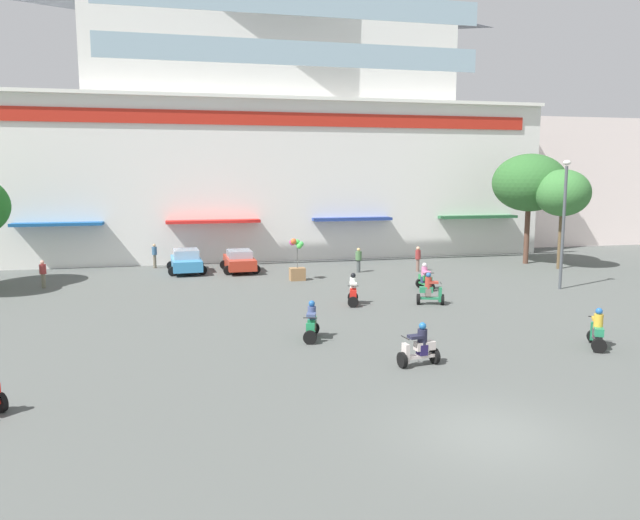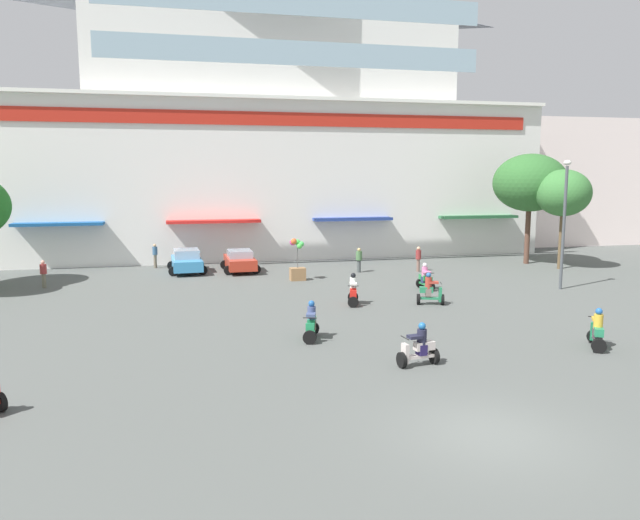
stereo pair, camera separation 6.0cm
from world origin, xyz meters
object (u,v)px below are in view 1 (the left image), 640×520
object	(u,v)px
plaza_tree_1	(563,193)
scooter_rider_0	(430,291)
parked_car_1	(239,261)
scooter_rider_1	(597,331)
scooter_rider_3	(425,279)
parked_car_0	(186,261)
scooter_rider_7	(420,348)
balloon_vendor_cart	(297,264)
plaza_tree_3	(529,183)
pedestrian_2	(359,259)
scooter_rider_5	(312,324)
pedestrian_0	(418,257)
pedestrian_1	(154,254)
scooter_rider_6	(353,292)
streetlamp_near	(564,215)
pedestrian_3	(43,272)

from	to	relation	value
plaza_tree_1	scooter_rider_0	distance (m)	15.98
parked_car_1	scooter_rider_0	world-z (taller)	scooter_rider_0
parked_car_1	scooter_rider_0	distance (m)	14.50
scooter_rider_1	scooter_rider_3	distance (m)	11.97
parked_car_0	scooter_rider_0	size ratio (longest dim) A/B	2.54
parked_car_1	scooter_rider_7	world-z (taller)	scooter_rider_7
plaza_tree_1	balloon_vendor_cart	world-z (taller)	plaza_tree_1
plaza_tree_3	parked_car_0	distance (m)	24.01
pedestrian_2	parked_car_0	bearing A→B (deg)	167.48
plaza_tree_1	scooter_rider_5	world-z (taller)	plaza_tree_1
pedestrian_0	pedestrian_1	world-z (taller)	pedestrian_1
scooter_rider_6	pedestrian_1	xyz separation A→B (m)	(-9.86, 13.99, 0.31)
scooter_rider_0	pedestrian_0	world-z (taller)	pedestrian_0
scooter_rider_1	scooter_rider_6	world-z (taller)	scooter_rider_6
scooter_rider_7	scooter_rider_3	bearing A→B (deg)	66.47
plaza_tree_1	scooter_rider_0	bearing A→B (deg)	-146.64
scooter_rider_6	balloon_vendor_cart	distance (m)	7.36
scooter_rider_6	streetlamp_near	size ratio (longest dim) A/B	0.22
pedestrian_2	pedestrian_3	distance (m)	18.65
parked_car_1	scooter_rider_1	world-z (taller)	scooter_rider_1
parked_car_0	scooter_rider_6	xyz separation A→B (m)	(7.80, -11.62, -0.12)
scooter_rider_7	scooter_rider_0	bearing A→B (deg)	64.71
scooter_rider_7	pedestrian_1	world-z (taller)	pedestrian_1
scooter_rider_6	balloon_vendor_cart	bearing A→B (deg)	100.93
parked_car_1	scooter_rider_6	size ratio (longest dim) A/B	2.53
plaza_tree_1	scooter_rider_6	xyz separation A→B (m)	(-16.49, -7.64, -4.40)
scooter_rider_5	streetlamp_near	world-z (taller)	streetlamp_near
parked_car_1	scooter_rider_7	distance (m)	21.07
plaza_tree_1	pedestrian_3	xyz separation A→B (m)	(-32.08, 0.37, -4.16)
scooter_rider_6	pedestrian_0	bearing A→B (deg)	51.65
plaza_tree_3	parked_car_0	bearing A→B (deg)	176.73
scooter_rider_1	scooter_rider_5	world-z (taller)	scooter_rider_1
scooter_rider_3	balloon_vendor_cart	world-z (taller)	balloon_vendor_cart
scooter_rider_3	pedestrian_3	xyz separation A→B (m)	(-20.50, 5.20, 0.27)
scooter_rider_0	scooter_rider_7	distance (m)	9.56
parked_car_0	plaza_tree_1	bearing A→B (deg)	-9.30
scooter_rider_1	pedestrian_1	size ratio (longest dim) A/B	0.93
scooter_rider_3	pedestrian_2	size ratio (longest dim) A/B	0.93
scooter_rider_3	scooter_rider_6	distance (m)	5.65
scooter_rider_0	scooter_rider_3	bearing A→B (deg)	70.86
plaza_tree_1	parked_car_0	xyz separation A→B (m)	(-24.29, 3.98, -4.29)
parked_car_1	scooter_rider_3	xyz separation A→B (m)	(9.33, -8.42, -0.12)
streetlamp_near	pedestrian_0	bearing A→B (deg)	126.14
parked_car_1	pedestrian_0	world-z (taller)	pedestrian_0
scooter_rider_0	pedestrian_1	size ratio (longest dim) A/B	0.97
parked_car_1	scooter_rider_0	xyz separation A→B (m)	(8.07, -12.05, -0.06)
scooter_rider_1	scooter_rider_3	size ratio (longest dim) A/B	1.03
plaza_tree_1	scooter_rider_3	size ratio (longest dim) A/B	4.47
scooter_rider_0	balloon_vendor_cart	world-z (taller)	balloon_vendor_cart
streetlamp_near	balloon_vendor_cart	xyz separation A→B (m)	(-13.65, 5.90, -3.07)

